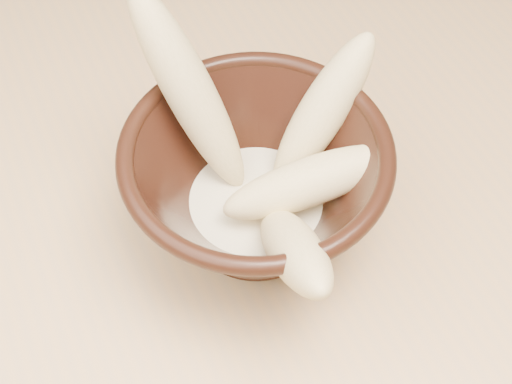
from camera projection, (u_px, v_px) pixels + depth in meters
bowl at (256, 185)px, 0.48m from camera, size 0.18×0.18×0.10m
milk_puddle at (256, 205)px, 0.50m from camera, size 0.10×0.10×0.01m
banana_upright at (189, 90)px, 0.47m from camera, size 0.08×0.12×0.15m
banana_right at (323, 111)px, 0.49m from camera, size 0.11×0.07×0.11m
banana_across at (309, 182)px, 0.47m from camera, size 0.13×0.05×0.06m
banana_front at (294, 250)px, 0.43m from camera, size 0.05×0.12×0.10m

